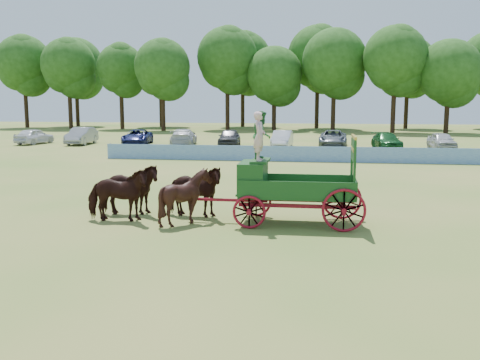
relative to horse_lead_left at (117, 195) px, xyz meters
name	(u,v)px	position (x,y,z in m)	size (l,w,h in m)	color
ground	(287,219)	(5.71, 1.23, -0.93)	(160.00, 160.00, 0.00)	olive
horse_lead_left	(117,195)	(0.00, 0.00, 0.00)	(1.00, 2.20, 1.86)	black
horse_lead_right	(129,190)	(0.00, 1.10, 0.00)	(1.00, 2.20, 1.86)	black
horse_wheel_left	(186,197)	(2.40, 0.00, 0.00)	(1.50, 1.69, 1.86)	black
horse_wheel_right	(193,191)	(2.40, 1.10, 0.00)	(1.00, 2.20, 1.86)	black
farm_dray	(275,174)	(5.35, 0.58, 0.75)	(6.00, 2.00, 3.77)	maroon
sponsor_banner	(289,154)	(4.71, 19.23, -0.40)	(26.00, 0.08, 1.05)	#1F58A9
parked_cars	(226,138)	(-1.71, 31.00, -0.18)	(39.43, 7.05, 1.61)	silver
treeline	(291,64)	(2.35, 61.00, 8.42)	(93.10, 21.78, 15.26)	#382314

